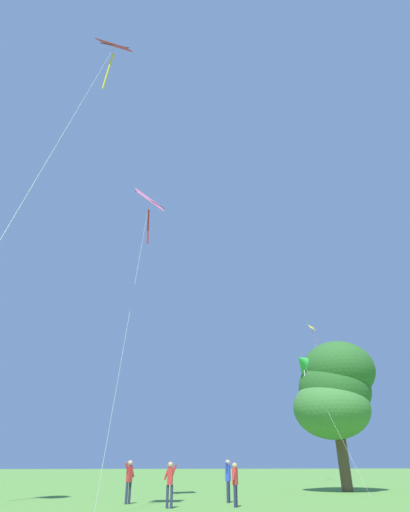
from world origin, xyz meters
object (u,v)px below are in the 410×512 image
at_px(person_foreground_watcher, 228,477).
at_px(person_in_red_shirt, 129,477).
at_px(kite_yellow_diamond, 314,338).
at_px(person_with_spool, 235,480).
at_px(kite_red_high, 110,56).
at_px(kite_green_small, 304,362).
at_px(kite_pink_low, 149,209).
at_px(person_far_back, 170,480).
at_px(tree_left_oak, 335,390).

bearing_deg(person_foreground_watcher, person_in_red_shirt, 177.08).
relative_size(kite_yellow_diamond, person_foreground_watcher, 9.73).
bearing_deg(person_foreground_watcher, person_with_spool, -96.96).
xyz_separation_m(kite_yellow_diamond, person_in_red_shirt, (-20.95, -22.59, -13.65)).
distance_m(kite_red_high, kite_yellow_diamond, 38.50).
distance_m(kite_green_small, kite_yellow_diamond, 20.64).
height_order(kite_pink_low, person_with_spool, kite_pink_low).
height_order(person_in_red_shirt, person_foreground_watcher, person_foreground_watcher).
xyz_separation_m(kite_green_small, kite_yellow_diamond, (9.58, 16.92, 6.93)).
distance_m(person_in_red_shirt, person_far_back, 2.72).
bearing_deg(person_with_spool, tree_left_oak, 41.23).
bearing_deg(person_far_back, person_foreground_watcher, 35.58).
height_order(kite_red_high, person_far_back, kite_red_high).
height_order(kite_red_high, kite_pink_low, kite_red_high).
bearing_deg(kite_yellow_diamond, person_far_back, -128.05).
bearing_deg(kite_yellow_diamond, kite_pink_low, -132.93).
height_order(kite_green_small, kite_yellow_diamond, kite_yellow_diamond).
height_order(kite_green_small, person_in_red_shirt, kite_green_small).
relative_size(kite_green_small, person_foreground_watcher, 5.08).
bearing_deg(person_foreground_watcher, kite_pink_low, 176.76).
relative_size(person_in_red_shirt, tree_left_oak, 0.18).
height_order(kite_red_high, person_with_spool, kite_red_high).
xyz_separation_m(person_foreground_watcher, tree_left_oak, (9.16, 6.13, 4.98)).
bearing_deg(kite_green_small, kite_pink_low, -153.69).
xyz_separation_m(kite_pink_low, person_in_red_shirt, (0.04, -0.03, -13.91)).
bearing_deg(person_with_spool, person_in_red_shirt, 150.16).
distance_m(kite_red_high, person_with_spool, 18.68).
bearing_deg(person_far_back, kite_green_small, 38.79).
distance_m(kite_yellow_diamond, person_in_red_shirt, 33.70).
height_order(person_in_red_shirt, person_with_spool, person_in_red_shirt).
bearing_deg(person_with_spool, kite_yellow_diamond, 55.96).
bearing_deg(person_with_spool, kite_green_small, 47.80).
height_order(kite_yellow_diamond, person_foreground_watcher, kite_yellow_diamond).
bearing_deg(tree_left_oak, kite_yellow_diamond, 66.00).
bearing_deg(kite_pink_low, kite_green_small, 26.31).
distance_m(kite_red_high, person_far_back, 17.92).
distance_m(person_far_back, tree_left_oak, 15.40).
xyz_separation_m(kite_red_high, tree_left_oak, (16.04, 13.69, -11.54)).
bearing_deg(person_foreground_watcher, tree_left_oak, 33.77).
relative_size(kite_yellow_diamond, person_far_back, 10.35).
bearing_deg(kite_yellow_diamond, tree_left_oak, -114.00).
distance_m(kite_red_high, tree_left_oak, 24.04).
distance_m(kite_red_high, kite_pink_low, 8.61).
height_order(kite_pink_low, person_far_back, kite_pink_low).
xyz_separation_m(kite_yellow_diamond, person_with_spool, (-16.85, -24.94, -13.71)).
relative_size(kite_red_high, person_in_red_shirt, 11.56).
relative_size(kite_yellow_diamond, person_in_red_shirt, 9.90).
distance_m(kite_red_high, person_in_red_shirt, 18.45).
relative_size(person_in_red_shirt, person_foreground_watcher, 0.98).
bearing_deg(person_with_spool, person_foreground_watcher, 83.04).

